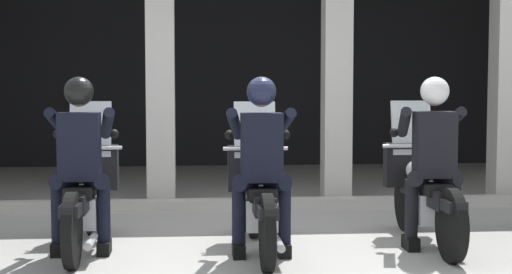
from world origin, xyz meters
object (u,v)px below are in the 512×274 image
(police_officer_center, at_px, (261,151))
(motorcycle_right, at_px, (424,191))
(motorcycle_left, at_px, (85,194))
(police_officer_left, at_px, (80,150))
(motorcycle_center, at_px, (259,196))
(police_officer_right, at_px, (433,148))

(police_officer_center, bearing_deg, motorcycle_right, 18.19)
(motorcycle_left, relative_size, police_officer_left, 1.29)
(motorcycle_center, relative_size, police_officer_center, 1.29)
(motorcycle_right, bearing_deg, motorcycle_left, -176.56)
(police_officer_center, height_order, motorcycle_right, police_officer_center)
(police_officer_left, xyz_separation_m, police_officer_center, (1.59, -0.21, 0.00))
(police_officer_left, bearing_deg, police_officer_right, -1.58)
(police_officer_left, relative_size, motorcycle_center, 0.78)
(police_officer_right, bearing_deg, police_officer_center, -169.74)
(motorcycle_right, xyz_separation_m, police_officer_right, (-0.00, -0.28, 0.44))
(motorcycle_left, height_order, police_officer_left, police_officer_left)
(police_officer_left, height_order, motorcycle_right, police_officer_left)
(motorcycle_center, relative_size, motorcycle_right, 1.00)
(police_officer_left, xyz_separation_m, police_officer_right, (3.18, -0.04, 0.00))
(police_officer_left, xyz_separation_m, motorcycle_center, (1.59, 0.07, -0.44))
(motorcycle_right, height_order, police_officer_right, police_officer_right)
(motorcycle_center, bearing_deg, motorcycle_left, 174.77)
(motorcycle_left, xyz_separation_m, police_officer_center, (1.59, -0.49, 0.44))
(motorcycle_right, distance_m, police_officer_right, 0.52)
(motorcycle_right, bearing_deg, police_officer_right, -86.14)
(police_officer_left, height_order, police_officer_center, same)
(motorcycle_center, height_order, police_officer_right, police_officer_right)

